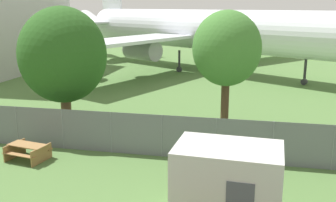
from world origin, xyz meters
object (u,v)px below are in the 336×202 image
airplane (204,30)px  picnic_bench_near_cabin (28,150)px  portable_cabin (227,184)px  tree_near_hangar (63,55)px  tree_left_of_cabin (227,49)px

airplane → picnic_bench_near_cabin: bearing=-68.1°
portable_cabin → tree_near_hangar: bearing=143.8°
airplane → picnic_bench_near_cabin: size_ratio=19.97×
portable_cabin → picnic_bench_near_cabin: 10.06m
tree_near_hangar → tree_left_of_cabin: size_ratio=1.03×
airplane → picnic_bench_near_cabin: (-4.82, -27.62, -3.96)m
picnic_bench_near_cabin → tree_near_hangar: size_ratio=0.28×
portable_cabin → picnic_bench_near_cabin: bearing=163.4°
portable_cabin → tree_near_hangar: 12.90m
airplane → portable_cabin: bearing=-49.8°
picnic_bench_near_cabin → tree_left_of_cabin: size_ratio=0.29×
tree_left_of_cabin → tree_near_hangar: bearing=-178.0°
tree_left_of_cabin → picnic_bench_near_cabin: bearing=-150.9°
airplane → picnic_bench_near_cabin: airplane is taller
picnic_bench_near_cabin → tree_left_of_cabin: tree_left_of_cabin is taller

